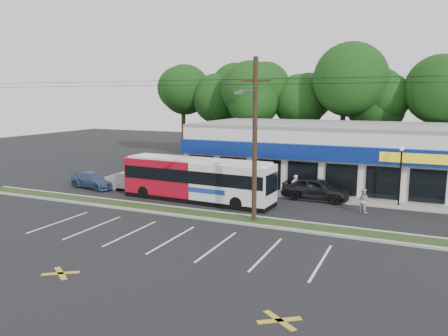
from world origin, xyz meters
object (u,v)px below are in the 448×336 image
car_silver (133,181)px  pedestrian_a (295,186)px  utility_pole (252,135)px  car_dark (316,189)px  car_blue (93,180)px  lamp_post (401,169)px  pedestrian_b (363,201)px  metrobus (197,179)px

car_silver → pedestrian_a: 13.28m
utility_pole → pedestrian_a: bearing=84.3°
car_dark → car_blue: size_ratio=1.10×
lamp_post → pedestrian_b: 3.96m
metrobus → car_blue: 10.29m
pedestrian_b → car_blue: bearing=24.5°
lamp_post → pedestrian_b: (-2.11, -2.80, -1.84)m
utility_pole → car_blue: size_ratio=10.98×
lamp_post → car_dark: size_ratio=0.85×
car_dark → pedestrian_b: 4.39m
pedestrian_a → pedestrian_b: bearing=113.2°
car_dark → car_silver: 14.84m
metrobus → car_dark: 8.91m
utility_pole → car_silver: 13.88m
metrobus → car_dark: (7.98, 3.89, -0.82)m
lamp_post → pedestrian_a: bearing=-177.7°
pedestrian_b → utility_pole: bearing=61.8°
metrobus → pedestrian_a: bearing=35.1°
car_blue → pedestrian_b: size_ratio=2.76×
car_silver → car_blue: (-3.63, -0.59, -0.10)m
pedestrian_a → car_silver: bearing=-29.1°
metrobus → pedestrian_a: (6.36, 4.00, -0.78)m
pedestrian_b → pedestrian_a: bearing=-3.3°
car_dark → pedestrian_a: size_ratio=2.83×
car_dark → pedestrian_a: pedestrian_a is taller
utility_pole → car_silver: utility_pole is taller
car_dark → car_blue: 18.52m
car_silver → pedestrian_a: size_ratio=2.59×
car_blue → pedestrian_a: size_ratio=2.56×
utility_pole → metrobus: (-5.60, 3.57, -3.74)m
utility_pole → car_silver: (-12.20, 4.70, -4.66)m
metrobus → car_blue: (-10.23, 0.53, -1.01)m
metrobus → pedestrian_b: (11.67, 1.50, -0.85)m
pedestrian_a → pedestrian_b: 5.86m
metrobus → car_silver: (-6.60, 1.12, -0.91)m
car_blue → pedestrian_a: pedestrian_a is taller
pedestrian_a → lamp_post: bearing=140.7°
pedestrian_a → car_dark: bearing=134.4°
car_blue → pedestrian_b: (21.89, 0.97, 0.17)m
metrobus → pedestrian_a: metrobus is taller
metrobus → car_silver: bearing=173.3°
car_dark → car_silver: car_dark is taller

